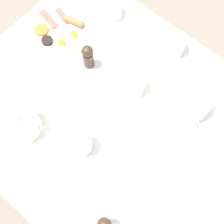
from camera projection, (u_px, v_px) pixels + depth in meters
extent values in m
plane|color=#70665B|center=(112.00, 157.00, 1.84)|extent=(8.00, 8.00, 0.00)
cube|color=silver|center=(112.00, 115.00, 1.18)|extent=(0.94, 1.16, 0.03)
cylinder|color=brown|center=(89.00, 28.00, 1.76)|extent=(0.04, 0.04, 0.69)
cylinder|color=white|center=(59.00, 31.00, 1.30)|extent=(0.27, 0.27, 0.01)
cylinder|color=white|center=(62.00, 44.00, 1.26)|extent=(0.06, 0.06, 0.00)
sphere|color=yellow|center=(62.00, 42.00, 1.25)|extent=(0.03, 0.03, 0.03)
cylinder|color=white|center=(74.00, 36.00, 1.28)|extent=(0.07, 0.07, 0.00)
sphere|color=yellow|center=(74.00, 34.00, 1.27)|extent=(0.03, 0.03, 0.03)
cylinder|color=brown|center=(74.00, 21.00, 1.29)|extent=(0.05, 0.09, 0.03)
cube|color=#B74C42|center=(63.00, 16.00, 1.31)|extent=(0.05, 0.09, 0.01)
cube|color=#B74C42|center=(48.00, 19.00, 1.31)|extent=(0.05, 0.11, 0.01)
cylinder|color=#D16023|center=(41.00, 30.00, 1.28)|extent=(0.06, 0.06, 0.01)
cylinder|color=black|center=(47.00, 41.00, 1.26)|extent=(0.05, 0.05, 0.02)
cylinder|color=white|center=(194.00, 103.00, 1.14)|extent=(0.12, 0.12, 0.09)
cylinder|color=white|center=(197.00, 98.00, 1.09)|extent=(0.09, 0.09, 0.01)
sphere|color=white|center=(198.00, 97.00, 1.08)|extent=(0.02, 0.02, 0.02)
cone|color=white|center=(197.00, 122.00, 1.10)|extent=(0.05, 0.05, 0.04)
torus|color=white|center=(191.00, 87.00, 1.16)|extent=(0.06, 0.05, 0.07)
cylinder|color=white|center=(23.00, 124.00, 1.11)|extent=(0.12, 0.12, 0.09)
cylinder|color=white|center=(19.00, 120.00, 1.06)|extent=(0.09, 0.09, 0.01)
sphere|color=white|center=(18.00, 118.00, 1.05)|extent=(0.02, 0.02, 0.02)
cone|color=white|center=(43.00, 127.00, 1.09)|extent=(0.04, 0.05, 0.04)
torus|color=white|center=(4.00, 121.00, 1.11)|extent=(0.04, 0.07, 0.07)
cylinder|color=white|center=(111.00, 15.00, 1.33)|extent=(0.13, 0.13, 0.01)
cylinder|color=white|center=(111.00, 9.00, 1.30)|extent=(0.09, 0.09, 0.06)
cylinder|color=tan|center=(111.00, 11.00, 1.30)|extent=(0.08, 0.08, 0.05)
torus|color=white|center=(122.00, 6.00, 1.30)|extent=(0.04, 0.03, 0.05)
cylinder|color=white|center=(134.00, 83.00, 1.17)|extent=(0.08, 0.08, 0.09)
cylinder|color=white|center=(176.00, 45.00, 1.23)|extent=(0.08, 0.08, 0.08)
cylinder|color=white|center=(82.00, 143.00, 1.08)|extent=(0.08, 0.08, 0.09)
cylinder|color=#38281E|center=(88.00, 59.00, 1.21)|extent=(0.04, 0.04, 0.08)
sphere|color=#38281E|center=(87.00, 51.00, 1.16)|extent=(0.05, 0.05, 0.05)
cube|color=white|center=(180.00, 211.00, 1.04)|extent=(0.10, 0.16, 0.01)
cube|color=silver|center=(123.00, 177.00, 1.08)|extent=(0.16, 0.10, 0.00)
cube|color=silver|center=(96.00, 97.00, 1.19)|extent=(0.18, 0.04, 0.00)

